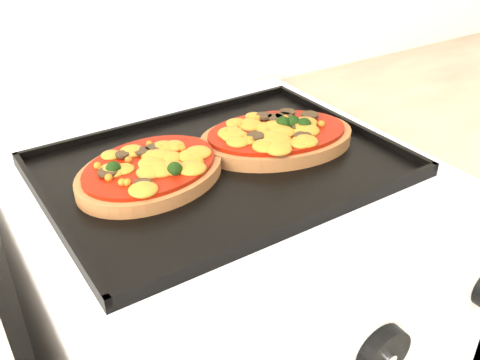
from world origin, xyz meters
TOP-DOWN VIEW (x-y plane):
  - control_panel at (0.05, 1.39)m, footprint 0.60×0.02m
  - knob_center at (0.03, 1.37)m, footprint 0.06×0.02m
  - baking_tray at (0.04, 1.71)m, footprint 0.51×0.38m
  - pizza_left at (-0.06, 1.73)m, footprint 0.26×0.22m
  - pizza_right at (0.14, 1.72)m, footprint 0.28×0.22m

SIDE VIEW (x-z plane):
  - control_panel at x=0.05m, z-range 0.81..0.90m
  - knob_center at x=0.03m, z-range 0.82..0.89m
  - baking_tray at x=0.04m, z-range 0.91..0.93m
  - pizza_left at x=-0.06m, z-range 0.92..0.95m
  - pizza_right at x=0.14m, z-range 0.92..0.96m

